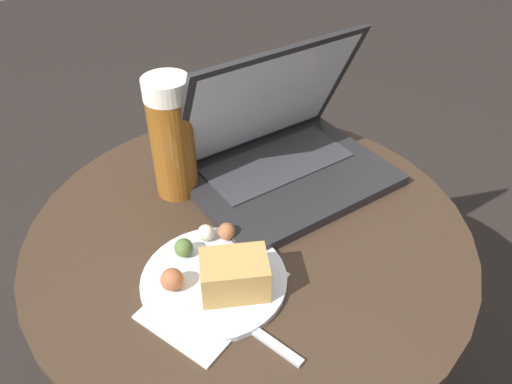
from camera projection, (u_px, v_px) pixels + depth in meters
table at (250, 280)px, 0.86m from camera, size 0.70×0.70×0.50m
napkin at (214, 295)px, 0.68m from camera, size 0.20×0.16×0.00m
laptop at (282, 152)px, 0.86m from camera, size 0.37×0.30×0.24m
beer_glass at (172, 138)px, 0.80m from camera, size 0.07×0.07×0.21m
snack_plate at (220, 275)px, 0.69m from camera, size 0.20×0.20×0.06m
fork at (234, 316)px, 0.65m from camera, size 0.04×0.19×0.00m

